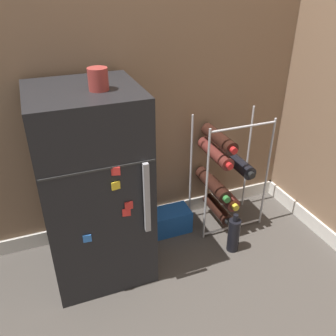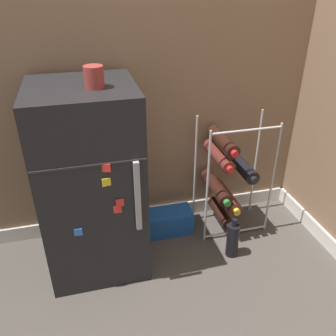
{
  "view_description": "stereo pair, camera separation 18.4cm",
  "coord_description": "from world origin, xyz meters",
  "px_view_note": "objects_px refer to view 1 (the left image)",
  "views": [
    {
      "loc": [
        -0.65,
        -1.14,
        1.38
      ],
      "look_at": [
        -0.07,
        0.36,
        0.48
      ],
      "focal_mm": 38.0,
      "sensor_mm": 36.0,
      "label": 1
    },
    {
      "loc": [
        -0.48,
        -1.19,
        1.38
      ],
      "look_at": [
        -0.07,
        0.36,
        0.48
      ],
      "focal_mm": 38.0,
      "sensor_mm": 36.0,
      "label": 2
    }
  ],
  "objects_px": {
    "loose_bottle_floor": "(234,235)",
    "mini_fridge": "(94,187)",
    "soda_box": "(167,221)",
    "fridge_top_cup": "(98,79)",
    "wine_rack": "(221,174)"
  },
  "relations": [
    {
      "from": "loose_bottle_floor",
      "to": "mini_fridge",
      "type": "bearing_deg",
      "value": 166.95
    },
    {
      "from": "soda_box",
      "to": "fridge_top_cup",
      "type": "distance_m",
      "value": 1.01
    },
    {
      "from": "wine_rack",
      "to": "soda_box",
      "type": "bearing_deg",
      "value": 173.94
    },
    {
      "from": "wine_rack",
      "to": "soda_box",
      "type": "height_order",
      "value": "wine_rack"
    },
    {
      "from": "soda_box",
      "to": "loose_bottle_floor",
      "type": "distance_m",
      "value": 0.4
    },
    {
      "from": "loose_bottle_floor",
      "to": "wine_rack",
      "type": "bearing_deg",
      "value": 81.07
    },
    {
      "from": "mini_fridge",
      "to": "wine_rack",
      "type": "distance_m",
      "value": 0.76
    },
    {
      "from": "mini_fridge",
      "to": "wine_rack",
      "type": "bearing_deg",
      "value": 6.69
    },
    {
      "from": "mini_fridge",
      "to": "soda_box",
      "type": "distance_m",
      "value": 0.6
    },
    {
      "from": "mini_fridge",
      "to": "fridge_top_cup",
      "type": "distance_m",
      "value": 0.53
    },
    {
      "from": "soda_box",
      "to": "fridge_top_cup",
      "type": "xyz_separation_m",
      "value": [
        -0.36,
        -0.17,
        0.93
      ]
    },
    {
      "from": "wine_rack",
      "to": "loose_bottle_floor",
      "type": "bearing_deg",
      "value": -98.93
    },
    {
      "from": "soda_box",
      "to": "loose_bottle_floor",
      "type": "height_order",
      "value": "loose_bottle_floor"
    },
    {
      "from": "fridge_top_cup",
      "to": "loose_bottle_floor",
      "type": "bearing_deg",
      "value": -9.83
    },
    {
      "from": "soda_box",
      "to": "fridge_top_cup",
      "type": "bearing_deg",
      "value": -154.05
    }
  ]
}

